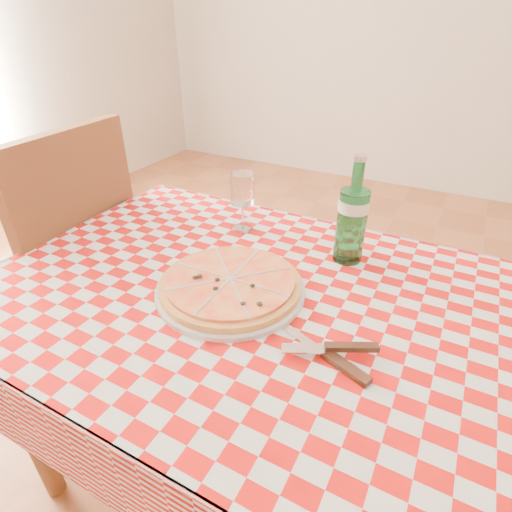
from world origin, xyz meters
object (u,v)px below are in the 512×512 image
Objects in this scene: pizza_plate at (230,283)px; wine_glass at (243,202)px; chair_far at (66,255)px; water_bottle at (353,211)px; dining_table at (252,323)px.

pizza_plate is 0.33m from wine_glass.
chair_far is 1.01m from water_bottle.
wine_glass is (0.61, 0.20, 0.25)m from chair_far.
chair_far is at bearing -169.46° from water_bottle.
dining_table is at bearing -56.76° from wine_glass.
dining_table is at bearing 28.17° from pizza_plate.
water_bottle is at bearing -3.78° from wine_glass.
wine_glass is (-0.14, 0.30, 0.07)m from pizza_plate.
water_bottle is at bearing -174.36° from chair_far.
dining_table is at bearing -121.73° from water_bottle.
pizza_plate is at bearing -151.83° from dining_table.
pizza_plate is 1.98× the size of wine_glass.
chair_far is 3.68× the size of water_bottle.
pizza_plate is (-0.04, -0.02, 0.12)m from dining_table.
wine_glass reaches higher than dining_table.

